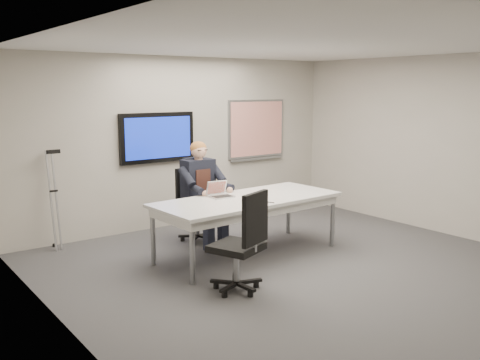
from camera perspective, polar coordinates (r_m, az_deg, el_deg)
floor at (r=6.95m, az=6.94°, el=-9.50°), size 6.00×6.00×0.02m
ceiling at (r=6.58m, az=7.46°, el=14.17°), size 6.00×6.00×0.02m
wall_back at (r=9.01m, az=-6.13°, el=4.09°), size 6.00×0.02×2.80m
wall_left at (r=5.06m, az=-18.21°, el=-0.83°), size 0.02×6.00×2.80m
wall_right at (r=8.95m, az=21.24°, el=3.44°), size 0.02×6.00×2.80m
conference_table at (r=7.31m, az=0.83°, el=-2.63°), size 2.67×1.20×0.81m
tv_display at (r=8.72m, az=-8.80°, el=4.50°), size 1.30×0.09×0.80m
whiteboard at (r=9.85m, az=1.77°, el=5.39°), size 1.25×0.08×1.10m
office_chair_far at (r=8.13m, az=-4.75°, el=-4.08°), size 0.55×0.55×1.10m
office_chair_near at (r=6.11m, az=0.03°, el=-8.57°), size 0.72×0.72×1.17m
seated_person at (r=7.84m, az=-3.70°, el=-2.56°), size 0.47×0.81×1.52m
crutch at (r=8.04m, az=-19.26°, el=-1.85°), size 0.21×0.54×1.51m
laptop at (r=7.35m, az=-2.17°, el=-1.38°), size 0.32×0.31×0.22m
name_tent at (r=7.05m, az=1.29°, el=-1.90°), size 0.26×0.15×0.10m
pen at (r=6.99m, az=3.18°, el=-2.38°), size 0.06×0.13×0.01m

